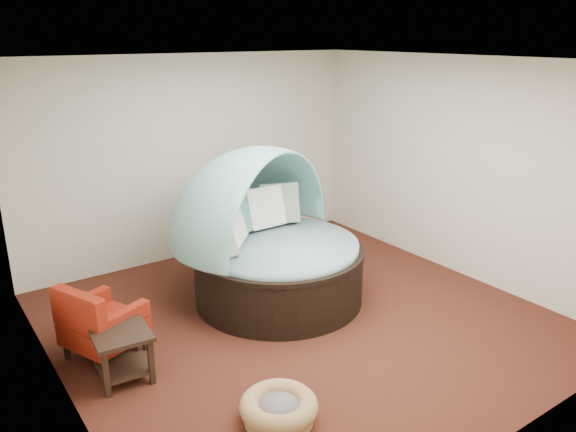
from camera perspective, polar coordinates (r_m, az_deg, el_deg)
floor at (r=6.39m, az=1.29°, el=-10.43°), size 5.00×5.00×0.00m
wall_back at (r=7.94m, az=-9.46°, el=5.86°), size 5.00×0.00×5.00m
wall_front at (r=4.23m, az=22.04°, el=-6.26°), size 5.00×0.00×5.00m
wall_left at (r=4.87m, az=-23.03°, el=-3.22°), size 0.00×5.00×5.00m
wall_right at (r=7.56m, az=16.86°, el=4.72°), size 0.00×5.00×5.00m
ceiling at (r=5.62m, az=1.49°, el=15.54°), size 5.00×5.00×0.00m
canopy_daybed at (r=6.56m, az=-1.88°, el=-1.51°), size 2.67×2.64×1.83m
pet_basket at (r=4.87m, az=-0.95°, el=-18.98°), size 0.75×0.75×0.23m
red_armchair at (r=5.86m, az=-18.59°, el=-10.31°), size 0.87×0.87×0.78m
side_table at (r=5.47m, az=-16.46°, el=-12.82°), size 0.54×0.54×0.48m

